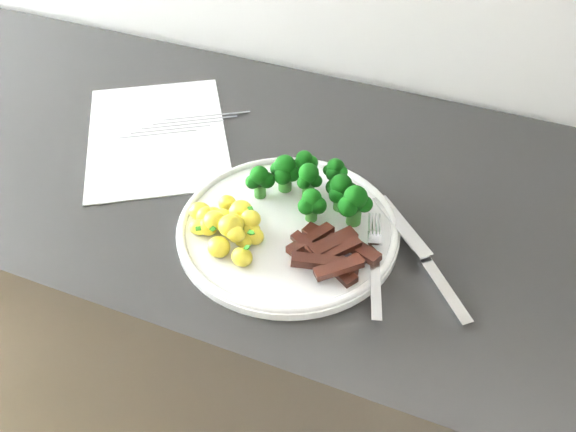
% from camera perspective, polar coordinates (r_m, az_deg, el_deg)
% --- Properties ---
extents(counter, '(2.43, 0.61, 0.91)m').
position_cam_1_polar(counter, '(1.28, -2.60, -12.26)').
color(counter, black).
rests_on(counter, ground).
extents(recipe_paper, '(0.35, 0.37, 0.00)m').
position_cam_1_polar(recipe_paper, '(1.04, -11.81, 7.24)').
color(recipe_paper, white).
rests_on(recipe_paper, counter).
extents(plate, '(0.30, 0.30, 0.02)m').
position_cam_1_polar(plate, '(0.84, 0.00, -1.07)').
color(plate, white).
rests_on(plate, counter).
extents(broccoli, '(0.18, 0.11, 0.06)m').
position_cam_1_polar(broccoli, '(0.85, 2.52, 2.95)').
color(broccoli, '#2A6521').
rests_on(broccoli, plate).
extents(potatoes, '(0.12, 0.11, 0.04)m').
position_cam_1_polar(potatoes, '(0.82, -5.52, -0.81)').
color(potatoes, '#DCCB43').
rests_on(potatoes, plate).
extents(beef_strips, '(0.12, 0.10, 0.03)m').
position_cam_1_polar(beef_strips, '(0.79, 4.01, -3.39)').
color(beef_strips, black).
rests_on(beef_strips, plate).
extents(fork, '(0.07, 0.18, 0.02)m').
position_cam_1_polar(fork, '(0.78, 7.95, -4.72)').
color(fork, silver).
rests_on(fork, plate).
extents(knife, '(0.17, 0.18, 0.03)m').
position_cam_1_polar(knife, '(0.81, 12.89, -4.89)').
color(knife, silver).
rests_on(knife, plate).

